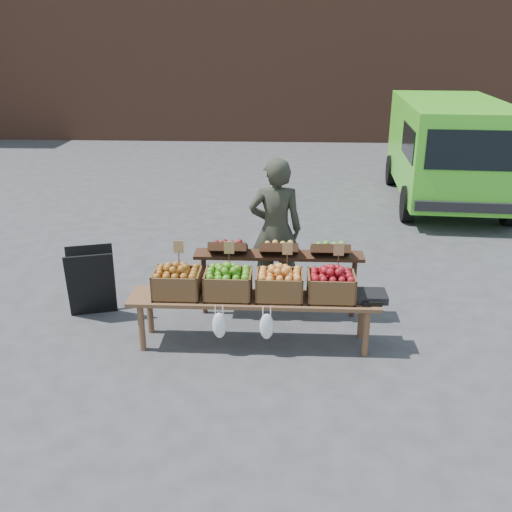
# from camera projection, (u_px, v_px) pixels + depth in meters

# --- Properties ---
(ground) EXTENTS (80.00, 80.00, 0.00)m
(ground) POSITION_uv_depth(u_px,v_px,m) (184.00, 350.00, 6.23)
(ground) COLOR #404042
(delivery_van) EXTENTS (2.38, 4.66, 2.03)m
(delivery_van) POSITION_uv_depth(u_px,v_px,m) (448.00, 153.00, 11.37)
(delivery_van) COLOR #4ECF29
(delivery_van) RESTS_ON ground
(vendor) EXTENTS (0.70, 0.49, 1.84)m
(vendor) POSITION_uv_depth(u_px,v_px,m) (276.00, 230.00, 7.15)
(vendor) COLOR #2C2E23
(vendor) RESTS_ON ground
(chalkboard_sign) EXTENTS (0.62, 0.45, 0.84)m
(chalkboard_sign) POSITION_uv_depth(u_px,v_px,m) (91.00, 282.00, 6.90)
(chalkboard_sign) COLOR black
(chalkboard_sign) RESTS_ON ground
(back_table) EXTENTS (2.10, 0.44, 1.04)m
(back_table) POSITION_uv_depth(u_px,v_px,m) (278.00, 275.00, 6.83)
(back_table) COLOR #372012
(back_table) RESTS_ON ground
(display_bench) EXTENTS (2.70, 0.56, 0.57)m
(display_bench) POSITION_uv_depth(u_px,v_px,m) (254.00, 320.00, 6.26)
(display_bench) COLOR brown
(display_bench) RESTS_ON ground
(crate_golden_apples) EXTENTS (0.50, 0.40, 0.28)m
(crate_golden_apples) POSITION_uv_depth(u_px,v_px,m) (177.00, 283.00, 6.14)
(crate_golden_apples) COLOR #A46C18
(crate_golden_apples) RESTS_ON display_bench
(crate_russet_pears) EXTENTS (0.50, 0.40, 0.28)m
(crate_russet_pears) POSITION_uv_depth(u_px,v_px,m) (228.00, 285.00, 6.12)
(crate_russet_pears) COLOR #277D0D
(crate_russet_pears) RESTS_ON display_bench
(crate_red_apples) EXTENTS (0.50, 0.40, 0.28)m
(crate_red_apples) POSITION_uv_depth(u_px,v_px,m) (279.00, 286.00, 6.09)
(crate_red_apples) COLOR gold
(crate_red_apples) RESTS_ON display_bench
(crate_green_apples) EXTENTS (0.50, 0.40, 0.28)m
(crate_green_apples) POSITION_uv_depth(u_px,v_px,m) (331.00, 287.00, 6.06)
(crate_green_apples) COLOR maroon
(crate_green_apples) RESTS_ON display_bench
(weighing_scale) EXTENTS (0.34, 0.30, 0.08)m
(weighing_scale) POSITION_uv_depth(u_px,v_px,m) (370.00, 296.00, 6.08)
(weighing_scale) COLOR black
(weighing_scale) RESTS_ON display_bench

